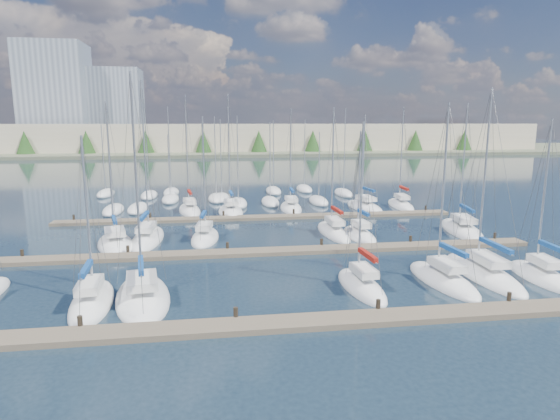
{
  "coord_description": "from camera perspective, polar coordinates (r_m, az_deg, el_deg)",
  "views": [
    {
      "loc": [
        -4.98,
        -20.91,
        10.65
      ],
      "look_at": [
        0.0,
        14.0,
        4.0
      ],
      "focal_mm": 30.0,
      "sensor_mm": 36.0,
      "label": 1
    }
  ],
  "objects": [
    {
      "name": "sailboat_f",
      "position": [
        36.2,
        23.51,
        -7.06
      ],
      "size": [
        3.04,
        9.77,
        13.68
      ],
      "rotation": [
        0.0,
        0.0,
        -0.03
      ],
      "color": "white",
      "rests_on": "ground"
    },
    {
      "name": "sailboat_p",
      "position": [
        58.01,
        1.35,
        0.29
      ],
      "size": [
        3.0,
        7.77,
        13.05
      ],
      "rotation": [
        0.0,
        0.0,
        -0.06
      ],
      "color": "white",
      "rests_on": "ground"
    },
    {
      "name": "distant_boats",
      "position": [
        65.5,
        -7.46,
        1.49
      ],
      "size": [
        36.93,
        20.75,
        13.3
      ],
      "color": "#9EA0A5",
      "rests_on": "ground"
    },
    {
      "name": "sailboat_g",
      "position": [
        37.23,
        29.19,
        -7.04
      ],
      "size": [
        2.9,
        6.95,
        11.65
      ],
      "rotation": [
        0.0,
        0.0,
        -0.08
      ],
      "color": "white",
      "rests_on": "ground"
    },
    {
      "name": "sailboat_j",
      "position": [
        43.67,
        -9.12,
        -3.32
      ],
      "size": [
        3.12,
        7.13,
        11.9
      ],
      "rotation": [
        0.0,
        0.0,
        -0.1
      ],
      "color": "white",
      "rests_on": "ground"
    },
    {
      "name": "sailboat_h",
      "position": [
        43.43,
        -19.43,
        -3.9
      ],
      "size": [
        4.81,
        8.28,
        13.13
      ],
      "rotation": [
        0.0,
        0.0,
        0.25
      ],
      "color": "white",
      "rests_on": "ground"
    },
    {
      "name": "sailboat_e",
      "position": [
        33.74,
        19.22,
        -8.01
      ],
      "size": [
        3.04,
        8.03,
        12.64
      ],
      "rotation": [
        0.0,
        0.0,
        0.06
      ],
      "color": "white",
      "rests_on": "ground"
    },
    {
      "name": "sailboat_c",
      "position": [
        30.1,
        -16.38,
        -10.13
      ],
      "size": [
        4.49,
        9.0,
        14.24
      ],
      "rotation": [
        0.0,
        0.0,
        0.15
      ],
      "color": "white",
      "rests_on": "ground"
    },
    {
      "name": "sailboat_i",
      "position": [
        44.46,
        -15.83,
        -3.34
      ],
      "size": [
        2.88,
        9.34,
        14.99
      ],
      "rotation": [
        0.0,
        0.0,
        -0.03
      ],
      "color": "white",
      "rests_on": "ground"
    },
    {
      "name": "dock_far",
      "position": [
        52.23,
        -2.48,
        -0.92
      ],
      "size": [
        44.0,
        1.93,
        1.1
      ],
      "color": "#6B5E4C",
      "rests_on": "ground"
    },
    {
      "name": "sailboat_b",
      "position": [
        30.31,
        -21.94,
        -10.35
      ],
      "size": [
        2.93,
        7.7,
        10.67
      ],
      "rotation": [
        0.0,
        0.0,
        0.08
      ],
      "color": "white",
      "rests_on": "ground"
    },
    {
      "name": "sailboat_l",
      "position": [
        44.55,
        9.68,
        -3.07
      ],
      "size": [
        2.47,
        6.85,
        10.62
      ],
      "rotation": [
        0.0,
        0.0,
        0.04
      ],
      "color": "white",
      "rests_on": "ground"
    },
    {
      "name": "sailboat_d",
      "position": [
        31.14,
        9.89,
        -9.11
      ],
      "size": [
        2.54,
        6.89,
        11.43
      ],
      "rotation": [
        0.0,
        0.0,
        0.06
      ],
      "color": "white",
      "rests_on": "ground"
    },
    {
      "name": "shoreline",
      "position": [
        170.91,
        -11.06,
        9.41
      ],
      "size": [
        400.0,
        60.0,
        38.0
      ],
      "color": "#666B51",
      "rests_on": "ground"
    },
    {
      "name": "sailboat_m",
      "position": [
        49.73,
        21.23,
        -2.22
      ],
      "size": [
        4.84,
        9.99,
        13.18
      ],
      "rotation": [
        0.0,
        0.0,
        -0.2
      ],
      "color": "white",
      "rests_on": "ground"
    },
    {
      "name": "dock_mid",
      "position": [
        38.71,
        -0.42,
        -5.06
      ],
      "size": [
        44.0,
        1.93,
        1.1
      ],
      "color": "#6B5E4C",
      "rests_on": "ground"
    },
    {
      "name": "sailboat_q",
      "position": [
        59.59,
        10.26,
        0.38
      ],
      "size": [
        3.8,
        8.74,
        12.28
      ],
      "rotation": [
        0.0,
        0.0,
        0.1
      ],
      "color": "white",
      "rests_on": "ground"
    },
    {
      "name": "dock_near",
      "position": [
        25.7,
        3.88,
        -13.46
      ],
      "size": [
        44.0,
        1.93,
        1.1
      ],
      "color": "#6B5E4C",
      "rests_on": "ground"
    },
    {
      "name": "sailboat_o",
      "position": [
        56.0,
        -6.04,
        -0.14
      ],
      "size": [
        3.21,
        7.92,
        14.59
      ],
      "rotation": [
        0.0,
        0.0,
        0.05
      ],
      "color": "white",
      "rests_on": "ground"
    },
    {
      "name": "sailboat_k",
      "position": [
        45.6,
        6.51,
        -2.65
      ],
      "size": [
        2.48,
        8.39,
        12.77
      ],
      "rotation": [
        0.0,
        0.0,
        0.03
      ],
      "color": "white",
      "rests_on": "ground"
    },
    {
      "name": "ground",
      "position": [
        81.76,
        -4.57,
        3.16
      ],
      "size": [
        400.0,
        400.0,
        0.0
      ],
      "primitive_type": "plane",
      "color": "#1E2E3C",
      "rests_on": "ground"
    },
    {
      "name": "sailboat_n",
      "position": [
        57.53,
        -10.96,
        0.01
      ],
      "size": [
        3.55,
        8.32,
        14.52
      ],
      "rotation": [
        0.0,
        0.0,
        0.14
      ],
      "color": "white",
      "rests_on": "ground"
    },
    {
      "name": "sailboat_r",
      "position": [
        61.82,
        14.5,
        0.6
      ],
      "size": [
        3.1,
        8.27,
        13.31
      ],
      "rotation": [
        0.0,
        0.0,
        -0.09
      ],
      "color": "white",
      "rests_on": "ground"
    }
  ]
}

